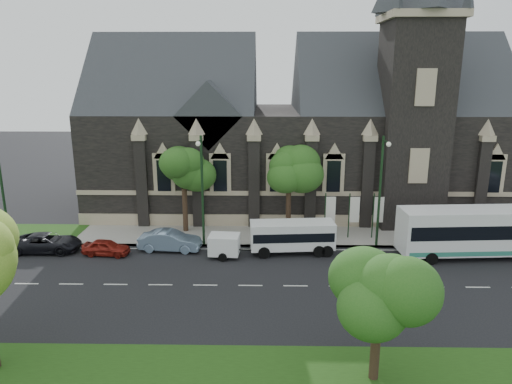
{
  "coord_description": "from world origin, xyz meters",
  "views": [
    {
      "loc": [
        0.88,
        -28.46,
        13.84
      ],
      "look_at": [
        0.27,
        6.0,
        4.86
      ],
      "focal_mm": 32.84,
      "sensor_mm": 36.0,
      "label": 1
    }
  ],
  "objects_px": {
    "street_lamp_mid": "(202,185)",
    "car_far_black": "(46,243)",
    "street_lamp_near": "(381,186)",
    "street_lamp_far": "(0,184)",
    "shuttle_bus": "(293,235)",
    "tour_coach": "(485,231)",
    "box_trailer": "(224,245)",
    "car_far_red": "(106,247)",
    "banner_flag_left": "(329,212)",
    "tree_walk_left": "(186,168)",
    "tree_park_east": "(383,285)",
    "banner_flag_right": "(377,212)",
    "banner_flag_center": "(353,212)",
    "sedan": "(170,241)",
    "tree_walk_right": "(291,167)"
  },
  "relations": [
    {
      "from": "tour_coach",
      "to": "shuttle_bus",
      "type": "distance_m",
      "value": 14.58
    },
    {
      "from": "tree_walk_left",
      "to": "car_far_red",
      "type": "relative_size",
      "value": 2.12
    },
    {
      "from": "tree_walk_right",
      "to": "car_far_red",
      "type": "xyz_separation_m",
      "value": [
        -14.49,
        -5.57,
        -5.2
      ]
    },
    {
      "from": "banner_flag_left",
      "to": "tour_coach",
      "type": "distance_m",
      "value": 11.95
    },
    {
      "from": "tour_coach",
      "to": "tree_walk_left",
      "type": "bearing_deg",
      "value": 163.57
    },
    {
      "from": "tree_walk_left",
      "to": "car_far_black",
      "type": "height_order",
      "value": "tree_walk_left"
    },
    {
      "from": "banner_flag_center",
      "to": "tour_coach",
      "type": "bearing_deg",
      "value": -21.11
    },
    {
      "from": "car_far_black",
      "to": "street_lamp_near",
      "type": "bearing_deg",
      "value": -88.44
    },
    {
      "from": "shuttle_bus",
      "to": "tour_coach",
      "type": "bearing_deg",
      "value": -6.52
    },
    {
      "from": "box_trailer",
      "to": "car_far_red",
      "type": "height_order",
      "value": "box_trailer"
    },
    {
      "from": "tree_walk_right",
      "to": "street_lamp_near",
      "type": "xyz_separation_m",
      "value": [
        6.79,
        -3.62,
        -0.71
      ]
    },
    {
      "from": "tree_walk_left",
      "to": "banner_flag_right",
      "type": "height_order",
      "value": "tree_walk_left"
    },
    {
      "from": "tree_walk_left",
      "to": "car_far_black",
      "type": "xyz_separation_m",
      "value": [
        -10.41,
        -4.91,
        -5.0
      ]
    },
    {
      "from": "street_lamp_near",
      "to": "street_lamp_mid",
      "type": "distance_m",
      "value": 14.0
    },
    {
      "from": "banner_flag_center",
      "to": "street_lamp_mid",
      "type": "bearing_deg",
      "value": -171.18
    },
    {
      "from": "tree_park_east",
      "to": "tree_walk_right",
      "type": "relative_size",
      "value": 0.81
    },
    {
      "from": "street_lamp_mid",
      "to": "banner_flag_left",
      "type": "relative_size",
      "value": 2.25
    },
    {
      "from": "street_lamp_near",
      "to": "street_lamp_far",
      "type": "relative_size",
      "value": 1.0
    },
    {
      "from": "banner_flag_center",
      "to": "sedan",
      "type": "distance_m",
      "value": 15.17
    },
    {
      "from": "banner_flag_left",
      "to": "banner_flag_right",
      "type": "height_order",
      "value": "same"
    },
    {
      "from": "banner_flag_left",
      "to": "car_far_red",
      "type": "height_order",
      "value": "banner_flag_left"
    },
    {
      "from": "tree_park_east",
      "to": "banner_flag_right",
      "type": "distance_m",
      "value": 18.91
    },
    {
      "from": "street_lamp_mid",
      "to": "car_far_black",
      "type": "relative_size",
      "value": 1.71
    },
    {
      "from": "banner_flag_left",
      "to": "banner_flag_center",
      "type": "distance_m",
      "value": 2.0
    },
    {
      "from": "street_lamp_mid",
      "to": "street_lamp_far",
      "type": "distance_m",
      "value": 16.0
    },
    {
      "from": "tree_walk_right",
      "to": "street_lamp_near",
      "type": "height_order",
      "value": "street_lamp_near"
    },
    {
      "from": "car_far_red",
      "to": "street_lamp_far",
      "type": "bearing_deg",
      "value": 83.12
    },
    {
      "from": "tree_park_east",
      "to": "car_far_red",
      "type": "relative_size",
      "value": 1.74
    },
    {
      "from": "banner_flag_center",
      "to": "banner_flag_right",
      "type": "distance_m",
      "value": 2.0
    },
    {
      "from": "street_lamp_near",
      "to": "banner_flag_left",
      "type": "distance_m",
      "value": 4.99
    },
    {
      "from": "tour_coach",
      "to": "shuttle_bus",
      "type": "height_order",
      "value": "tour_coach"
    },
    {
      "from": "street_lamp_mid",
      "to": "box_trailer",
      "type": "distance_m",
      "value": 5.02
    },
    {
      "from": "street_lamp_mid",
      "to": "street_lamp_far",
      "type": "height_order",
      "value": "same"
    },
    {
      "from": "street_lamp_mid",
      "to": "car_far_red",
      "type": "bearing_deg",
      "value": -165.03
    },
    {
      "from": "banner_flag_right",
      "to": "banner_flag_left",
      "type": "bearing_deg",
      "value": 180.0
    },
    {
      "from": "tree_walk_right",
      "to": "street_lamp_near",
      "type": "bearing_deg",
      "value": -28.06
    },
    {
      "from": "street_lamp_far",
      "to": "tour_coach",
      "type": "height_order",
      "value": "street_lamp_far"
    },
    {
      "from": "banner_flag_left",
      "to": "banner_flag_right",
      "type": "bearing_deg",
      "value": 0.0
    },
    {
      "from": "tree_walk_right",
      "to": "car_far_black",
      "type": "relative_size",
      "value": 1.49
    },
    {
      "from": "tour_coach",
      "to": "box_trailer",
      "type": "distance_m",
      "value": 19.83
    },
    {
      "from": "tree_walk_right",
      "to": "banner_flag_center",
      "type": "bearing_deg",
      "value": -18.64
    },
    {
      "from": "tour_coach",
      "to": "car_far_red",
      "type": "distance_m",
      "value": 28.99
    },
    {
      "from": "car_far_red",
      "to": "car_far_black",
      "type": "xyz_separation_m",
      "value": [
        -4.93,
        0.65,
        0.12
      ]
    },
    {
      "from": "street_lamp_far",
      "to": "banner_flag_center",
      "type": "relative_size",
      "value": 2.25
    },
    {
      "from": "street_lamp_near",
      "to": "tour_coach",
      "type": "bearing_deg",
      "value": -12.6
    },
    {
      "from": "tree_walk_right",
      "to": "shuttle_bus",
      "type": "height_order",
      "value": "tree_walk_right"
    },
    {
      "from": "banner_flag_right",
      "to": "shuttle_bus",
      "type": "relative_size",
      "value": 0.6
    },
    {
      "from": "box_trailer",
      "to": "street_lamp_near",
      "type": "bearing_deg",
      "value": 14.5
    },
    {
      "from": "box_trailer",
      "to": "tree_walk_left",
      "type": "bearing_deg",
      "value": 126.61
    },
    {
      "from": "banner_flag_right",
      "to": "car_far_red",
      "type": "height_order",
      "value": "banner_flag_right"
    }
  ]
}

